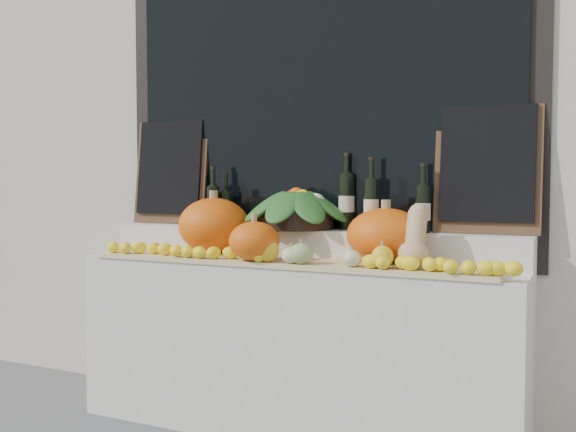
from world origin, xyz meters
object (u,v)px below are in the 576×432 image
(pumpkin_right, at_px, (386,235))
(wine_bottle_tall, at_px, (347,201))
(produce_bowl, at_px, (296,209))
(pumpkin_left, at_px, (214,225))
(butternut_squash, at_px, (415,240))

(pumpkin_right, distance_m, wine_bottle_tall, 0.40)
(produce_bowl, distance_m, wine_bottle_tall, 0.27)
(produce_bowl, height_order, wine_bottle_tall, wine_bottle_tall)
(pumpkin_left, xyz_separation_m, pumpkin_right, (0.97, -0.01, -0.02))
(pumpkin_left, bearing_deg, produce_bowl, 18.11)
(pumpkin_left, distance_m, butternut_squash, 1.15)
(butternut_squash, distance_m, produce_bowl, 0.77)
(wine_bottle_tall, bearing_deg, pumpkin_right, -39.08)
(pumpkin_right, xyz_separation_m, wine_bottle_tall, (-0.28, 0.23, 0.15))
(butternut_squash, bearing_deg, pumpkin_left, 173.40)
(produce_bowl, bearing_deg, pumpkin_left, -161.89)
(pumpkin_left, distance_m, wine_bottle_tall, 0.73)
(butternut_squash, relative_size, wine_bottle_tall, 0.71)
(pumpkin_left, relative_size, butternut_squash, 1.34)
(pumpkin_right, height_order, wine_bottle_tall, wine_bottle_tall)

